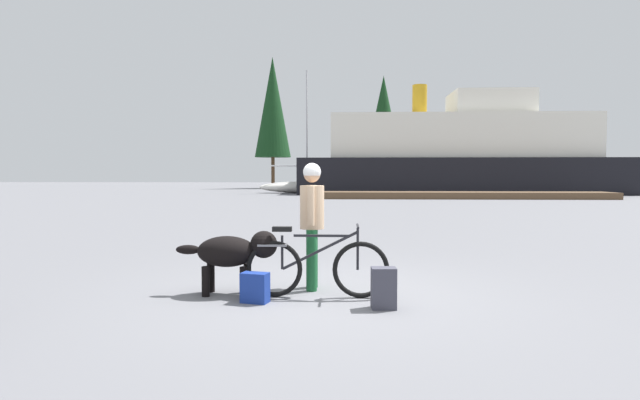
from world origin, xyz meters
name	(u,v)px	position (x,y,z in m)	size (l,w,h in m)	color
ground_plane	(320,294)	(0.00, 0.00, 0.00)	(160.00, 160.00, 0.00)	slate
bicycle	(316,267)	(-0.04, -0.16, 0.38)	(1.78, 0.44, 0.91)	black
person_cyclist	(312,214)	(-0.12, 0.31, 1.00)	(0.32, 0.53, 1.68)	#19592D
dog	(234,252)	(-1.09, -0.05, 0.54)	(1.30, 0.46, 0.82)	black
backpack	(384,288)	(0.76, -0.66, 0.24)	(0.28, 0.20, 0.47)	#3F3F4C
handbag_pannier	(255,288)	(-0.75, -0.45, 0.18)	(0.32, 0.18, 0.36)	navy
dock_pier	(462,195)	(7.35, 25.64, 0.20)	(17.77, 2.47, 0.40)	brown
ferry_boat	(458,156)	(8.86, 34.11, 2.85)	(23.79, 7.87, 8.22)	black
sailboat_moored	(307,186)	(-2.68, 33.84, 0.51)	(7.38, 2.07, 9.37)	silver
pine_tree_far_left	(273,107)	(-7.03, 46.19, 8.11)	(3.62, 3.62, 13.12)	#4C331E
pine_tree_center	(383,117)	(4.03, 46.61, 7.08)	(3.48, 3.48, 11.24)	#4C331E
pine_tree_far_right	(490,122)	(14.08, 44.96, 6.39)	(3.81, 3.81, 9.66)	#4C331E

